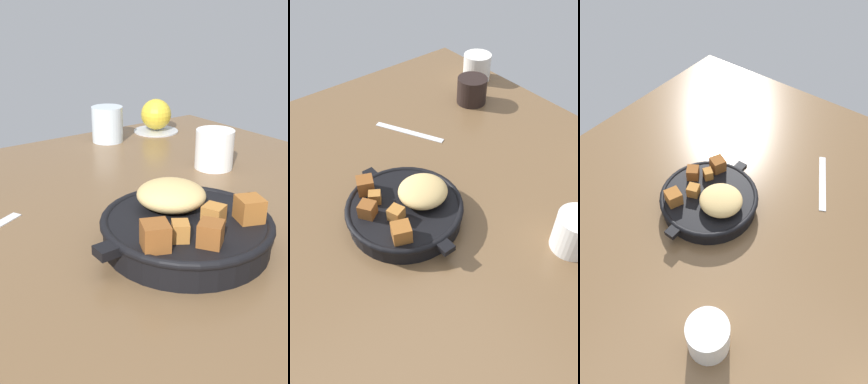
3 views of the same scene
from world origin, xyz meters
The scene contains 4 objects.
ground_plane centered at (0.00, 0.00, -1.20)cm, with size 107.75×102.87×2.40cm, color brown.
cast_iron_skillet centered at (2.25, -5.66, 2.82)cm, with size 27.05×22.75×7.51cm.
butter_knife centered at (-20.90, 11.92, 0.18)cm, with size 18.46×1.60×0.36cm, color silver.
white_creamer_pitcher centered at (26.69, 13.79, 3.83)cm, with size 7.47×7.47×7.66cm, color white.
Camera 3 is at (40.85, 28.03, 64.40)cm, focal length 32.43 mm.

